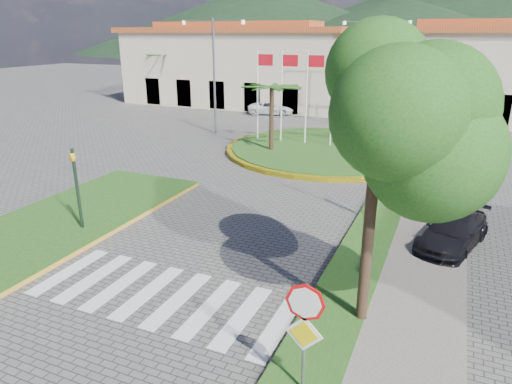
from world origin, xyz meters
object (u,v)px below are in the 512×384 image
at_px(car_dark_b, 416,119).
at_px(deciduous_tree, 378,123).
at_px(car_side_right, 453,232).
at_px(stop_sign, 305,323).
at_px(car_dark_a, 345,109).
at_px(white_van, 271,108).
at_px(roundabout_island, 328,149).

bearing_deg(car_dark_b, deciduous_tree, -179.44).
relative_size(deciduous_tree, car_dark_b, 1.88).
distance_m(car_dark_b, car_side_right, 22.34).
bearing_deg(stop_sign, car_dark_b, 91.30).
height_order(car_dark_a, car_side_right, car_dark_a).
bearing_deg(car_side_right, car_dark_b, 114.90).
relative_size(stop_sign, car_side_right, 0.67).
bearing_deg(white_van, stop_sign, -172.24).
height_order(deciduous_tree, car_dark_b, deciduous_tree).
relative_size(roundabout_island, white_van, 3.07).
bearing_deg(car_dark_b, car_side_right, -173.63).
xyz_separation_m(roundabout_island, deciduous_tree, (5.50, -17.00, 5.00)).
distance_m(white_van, car_dark_b, 12.56).
xyz_separation_m(white_van, car_dark_a, (6.38, 1.51, 0.08)).
height_order(roundabout_island, car_dark_b, roundabout_island).
bearing_deg(roundabout_island, stop_sign, -76.27).
distance_m(stop_sign, white_van, 34.05).
bearing_deg(white_van, car_dark_b, -107.64).
distance_m(deciduous_tree, car_side_right, 7.57).
distance_m(car_dark_a, car_dark_b, 6.50).
relative_size(stop_sign, white_van, 0.64).
relative_size(roundabout_island, car_dark_b, 3.52).
bearing_deg(deciduous_tree, roundabout_island, 107.91).
height_order(white_van, car_side_right, white_van).
xyz_separation_m(white_van, car_side_right, (15.84, -22.64, -0.00)).
bearing_deg(deciduous_tree, car_dark_b, 92.68).
xyz_separation_m(roundabout_island, stop_sign, (4.90, -20.04, 1.61)).
height_order(car_dark_b, car_side_right, car_dark_b).
bearing_deg(white_van, roundabout_island, -158.70).
height_order(stop_sign, car_dark_a, stop_sign).
xyz_separation_m(roundabout_island, car_dark_b, (4.20, 10.76, 0.42)).
xyz_separation_m(roundabout_island, white_van, (-8.35, 11.31, 0.40)).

